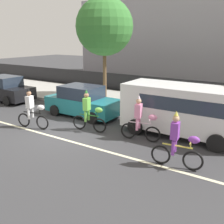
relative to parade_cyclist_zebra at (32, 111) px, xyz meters
The scene contains 13 objects.
ground_plane 1.88m from the parade_cyclist_zebra, ahead, with size 80.00×80.00×0.00m, color #38383A.
road_centre_line 1.89m from the parade_cyclist_zebra, 10.38° to the right, with size 36.00×0.14×0.01m, color beige.
sidewalk_curb 6.94m from the parade_cyclist_zebra, 76.00° to the left, with size 60.00×5.00×0.15m, color #ADAAA3.
fence_line 9.74m from the parade_cyclist_zebra, 80.13° to the left, with size 40.00×0.08×1.40m, color black.
parade_cyclist_zebra is the anchor object (origin of this frame).
parade_cyclist_lime 2.71m from the parade_cyclist_zebra, 24.44° to the left, with size 1.71×0.52×1.92m.
parade_cyclist_pink 5.11m from the parade_cyclist_zebra, 15.78° to the left, with size 1.71×0.53×1.92m.
parade_cyclist_purple 6.99m from the parade_cyclist_zebra, ahead, with size 1.71×0.51×1.92m.
parked_van_white 6.84m from the parade_cyclist_zebra, 25.08° to the left, with size 5.00×2.22×2.18m.
parked_car_black 6.60m from the parade_cyclist_zebra, 154.83° to the left, with size 4.10×1.92×1.64m.
parked_car_teal 2.95m from the parade_cyclist_zebra, 77.43° to the left, with size 4.10×1.92×1.64m.
street_tree_far_corner 7.75m from the parade_cyclist_zebra, 94.34° to the left, with size 3.68×3.68×6.47m.
pedestrian_onlooker 6.12m from the parade_cyclist_zebra, 64.26° to the left, with size 0.32×0.20×1.62m.
Camera 1 is at (7.82, -7.97, 4.13)m, focal length 42.00 mm.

